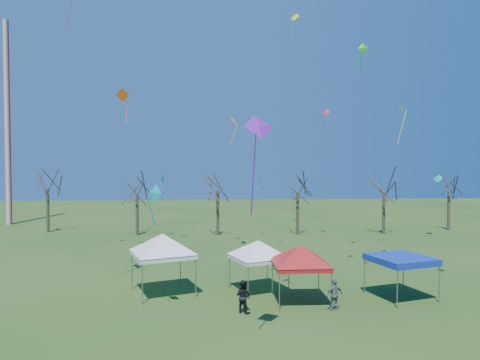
% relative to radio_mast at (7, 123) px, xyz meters
% --- Properties ---
extents(ground, '(140.00, 140.00, 0.00)m').
position_rel_radio_mast_xyz_m(ground, '(28.00, -34.00, -12.50)').
color(ground, '#244917').
rests_on(ground, ground).
extents(radio_mast, '(0.70, 0.70, 25.00)m').
position_rel_radio_mast_xyz_m(radio_mast, '(0.00, 0.00, 0.00)').
color(radio_mast, silver).
rests_on(radio_mast, ground).
extents(tree_0, '(3.83, 3.83, 8.44)m').
position_rel_radio_mast_xyz_m(tree_0, '(7.15, -6.62, -6.01)').
color(tree_0, '#3D2D21').
rests_on(tree_0, ground).
extents(tree_1, '(3.42, 3.42, 7.54)m').
position_rel_radio_mast_xyz_m(tree_1, '(17.23, -9.35, -6.71)').
color(tree_1, '#3D2D21').
rests_on(tree_1, ground).
extents(tree_2, '(3.71, 3.71, 8.18)m').
position_rel_radio_mast_xyz_m(tree_2, '(25.63, -9.62, -6.21)').
color(tree_2, '#3D2D21').
rests_on(tree_2, ground).
extents(tree_3, '(3.59, 3.59, 7.91)m').
position_rel_radio_mast_xyz_m(tree_3, '(34.03, -9.96, -6.42)').
color(tree_3, '#3D2D21').
rests_on(tree_3, ground).
extents(tree_4, '(3.58, 3.58, 7.89)m').
position_rel_radio_mast_xyz_m(tree_4, '(43.36, -10.00, -6.44)').
color(tree_4, '#3D2D21').
rests_on(tree_4, ground).
extents(tree_5, '(3.39, 3.39, 7.46)m').
position_rel_radio_mast_xyz_m(tree_5, '(51.72, -7.93, -6.77)').
color(tree_5, '#3D2D21').
rests_on(tree_5, ground).
extents(tent_white_west, '(4.19, 4.19, 3.94)m').
position_rel_radio_mast_xyz_m(tent_white_west, '(22.20, -29.85, -9.32)').
color(tent_white_west, gray).
rests_on(tent_white_west, ground).
extents(tent_white_mid, '(3.63, 3.63, 3.42)m').
position_rel_radio_mast_xyz_m(tent_white_mid, '(27.70, -29.79, -9.74)').
color(tent_white_mid, gray).
rests_on(tent_white_mid, ground).
extents(tent_red, '(4.01, 4.01, 3.54)m').
position_rel_radio_mast_xyz_m(tent_red, '(29.72, -32.00, -9.65)').
color(tent_red, gray).
rests_on(tent_red, ground).
extents(tent_blue, '(3.63, 3.63, 2.31)m').
position_rel_radio_mast_xyz_m(tent_blue, '(35.41, -31.61, -10.38)').
color(tent_blue, gray).
rests_on(tent_blue, ground).
extents(person_grey, '(1.01, 0.70, 1.60)m').
position_rel_radio_mast_xyz_m(person_grey, '(31.17, -33.41, -11.70)').
color(person_grey, slate).
rests_on(person_grey, ground).
extents(person_dark, '(1.01, 0.96, 1.63)m').
position_rel_radio_mast_xyz_m(person_dark, '(26.55, -33.40, -11.68)').
color(person_dark, black).
rests_on(person_dark, ground).
extents(kite_13, '(0.80, 1.14, 2.86)m').
position_rel_radio_mast_xyz_m(kite_13, '(20.07, -11.17, -6.54)').
color(kite_13, '#0ED2D0').
rests_on(kite_13, ground).
extents(kite_12, '(1.12, 1.18, 3.03)m').
position_rel_radio_mast_xyz_m(kite_12, '(47.70, -12.88, -6.57)').
color(kite_12, '#0C9EC2').
rests_on(kite_12, ground).
extents(kite_5, '(1.39, 1.13, 3.89)m').
position_rel_radio_mast_xyz_m(kite_5, '(26.77, -38.28, -3.75)').
color(kite_5, purple).
rests_on(kite_5, ground).
extents(kite_17, '(0.78, 1.15, 3.26)m').
position_rel_radio_mast_xyz_m(kite_17, '(38.58, -24.47, -1.06)').
color(kite_17, '#F0FC1A').
rests_on(kite_17, ground).
extents(kite_22, '(0.94, 1.02, 3.08)m').
position_rel_radio_mast_xyz_m(kite_22, '(29.70, -11.89, -6.60)').
color(kite_22, '#0DA7C8').
rests_on(kite_22, ground).
extents(kite_18, '(0.72, 0.32, 1.85)m').
position_rel_radio_mast_xyz_m(kite_18, '(34.58, -27.70, 2.16)').
color(kite_18, '#1D9B17').
rests_on(kite_18, ground).
extents(kite_2, '(1.46, 0.76, 3.54)m').
position_rel_radio_mast_xyz_m(kite_2, '(16.04, -10.24, 1.88)').
color(kite_2, '#FF570D').
rests_on(kite_2, ground).
extents(kite_1, '(0.83, 0.80, 2.12)m').
position_rel_radio_mast_xyz_m(kite_1, '(22.25, -33.62, -6.53)').
color(kite_1, '#0CA7B7').
rests_on(kite_1, ground).
extents(kite_19, '(0.79, 0.85, 2.27)m').
position_rel_radio_mast_xyz_m(kite_19, '(36.00, -13.67, -0.18)').
color(kite_19, '#EB346A').
rests_on(kite_19, ground).
extents(kite_11, '(0.97, 1.31, 2.55)m').
position_rel_radio_mast_xyz_m(kite_11, '(26.88, -19.31, -1.61)').
color(kite_11, '#FC9B0D').
rests_on(kite_11, ground).
extents(kite_3, '(1.21, 1.23, 2.68)m').
position_rel_radio_mast_xyz_m(kite_3, '(33.88, -8.79, 10.57)').
color(kite_3, yellow).
rests_on(kite_3, ground).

